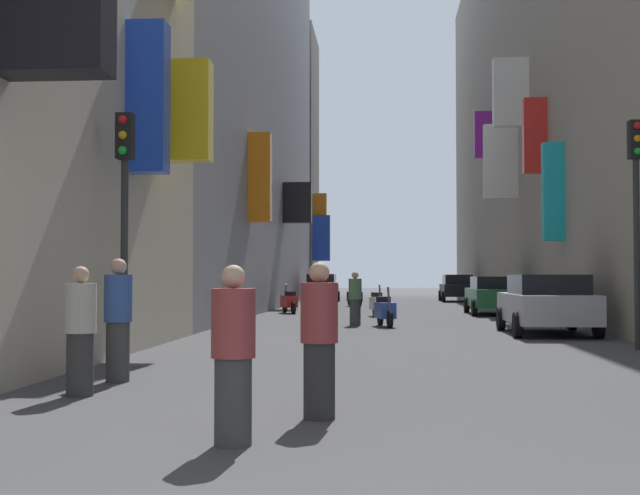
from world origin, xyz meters
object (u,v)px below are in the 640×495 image
Objects in this scene: parked_car_red at (322,288)px; scooter_black at (355,297)px; pedestrian_near_right at (355,299)px; traffic_light_far_corner at (636,194)px; traffic_light_near_corner at (124,193)px; scooter_red at (289,301)px; parked_car_black at (457,287)px; scooter_blue at (385,310)px; pedestrian_near_left at (80,332)px; scooter_white at (378,303)px; pedestrian_mid_street at (233,356)px; pedestrian_crossing at (319,341)px; parked_car_green at (493,294)px; parked_car_silver at (547,303)px; pedestrian_far_away at (118,320)px.

scooter_black is (2.02, -6.20, -0.34)m from parked_car_red.
traffic_light_far_corner reaches higher than pedestrian_near_right.
traffic_light_near_corner is at bearing -91.49° from parked_car_red.
parked_car_black is at bearing 63.95° from scooter_red.
pedestrian_near_left reaches higher than scooter_blue.
scooter_blue is 1.04m from pedestrian_near_right.
scooter_white is 0.39× the size of traffic_light_far_corner.
parked_car_red is 2.49× the size of pedestrian_near_right.
scooter_blue is 1.17× the size of pedestrian_near_left.
pedestrian_mid_street is (-5.48, -41.44, -0.03)m from parked_car_black.
traffic_light_near_corner is 9.75m from traffic_light_far_corner.
traffic_light_near_corner reaches higher than scooter_red.
scooter_black is at bearing 85.65° from pedestrian_near_left.
scooter_red is 24.28m from pedestrian_crossing.
parked_car_green is 2.30× the size of scooter_red.
parked_car_green is 8.90m from pedestrian_near_right.
scooter_white is (1.14, -9.92, -0.00)m from scooter_black.
traffic_light_near_corner is (-3.55, 4.97, 2.02)m from pedestrian_crossing.
pedestrian_crossing is at bearing -91.20° from scooter_white.
scooter_black is (-5.43, 8.09, -0.29)m from parked_car_green.
pedestrian_near_right is at bearing 150.21° from scooter_blue.
parked_car_silver is 2.42× the size of scooter_black.
pedestrian_near_left is (-3.69, -14.33, 0.31)m from scooter_blue.
traffic_light_far_corner reaches higher than scooter_black.
parked_car_black reaches higher than parked_car_silver.
parked_car_black is at bearing 15.47° from parked_car_red.
parked_car_black is 1.01× the size of traffic_light_near_corner.
pedestrian_near_right is at bearing -83.34° from parked_car_red.
pedestrian_far_away is (-2.96, 2.81, 0.05)m from pedestrian_crossing.
scooter_red is 1.22× the size of pedestrian_mid_street.
traffic_light_near_corner is at bearing 125.55° from pedestrian_crossing.
pedestrian_near_left is (-0.29, -36.54, -0.03)m from parked_car_red.
pedestrian_near_left is at bearing -109.18° from parked_car_green.
scooter_blue is (3.39, -22.21, -0.34)m from parked_car_red.
scooter_black is at bearing 94.92° from scooter_blue.
parked_car_red is 2.51× the size of pedestrian_near_left.
parked_car_green is at bearing 78.64° from pedestrian_crossing.
pedestrian_near_left is 11.27m from traffic_light_far_corner.
scooter_red is 19.28m from traffic_light_near_corner.
parked_car_black is at bearing 78.54° from pedestrian_near_left.
scooter_red is 1.07× the size of scooter_white.
traffic_light_far_corner reaches higher than parked_car_black.
scooter_red is at bearing 88.21° from traffic_light_near_corner.
scooter_black is 27.05m from traffic_light_near_corner.
parked_car_red is at bearing 101.06° from scooter_white.
pedestrian_near_left is at bearing 154.54° from pedestrian_crossing.
pedestrian_mid_street is (2.32, -25.49, 0.30)m from scooter_red.
parked_car_green is 2.74× the size of pedestrian_near_right.
scooter_red is (-7.63, 11.27, -0.32)m from parked_car_silver.
pedestrian_near_left is 1.39m from pedestrian_far_away.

